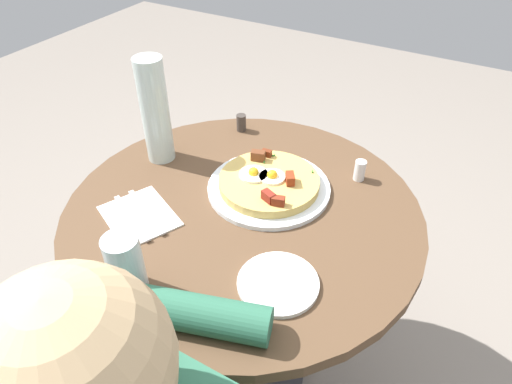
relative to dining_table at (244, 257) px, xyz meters
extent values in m
plane|color=gray|center=(0.00, 0.00, -0.55)|extent=(6.00, 6.00, 0.00)
cylinder|color=brown|center=(0.00, 0.00, 0.15)|extent=(0.84, 0.84, 0.03)
cylinder|color=#333338|center=(0.00, 0.00, -0.20)|extent=(0.10, 0.10, 0.68)
cylinder|color=#333338|center=(0.00, 0.00, -0.53)|extent=(0.38, 0.38, 0.02)
sphere|color=tan|center=(-0.18, 0.58, 0.49)|extent=(0.19, 0.19, 0.19)
cylinder|color=#2D664C|center=(-0.10, 0.31, 0.20)|extent=(0.27, 0.14, 0.07)
cylinder|color=white|center=(-0.02, -0.09, 0.17)|extent=(0.30, 0.30, 0.01)
cylinder|color=tan|center=(-0.02, -0.09, 0.19)|extent=(0.24, 0.24, 0.02)
cylinder|color=white|center=(-0.03, -0.10, 0.21)|extent=(0.06, 0.06, 0.01)
sphere|color=yellow|center=(-0.03, -0.10, 0.21)|extent=(0.03, 0.03, 0.03)
cylinder|color=white|center=(0.02, -0.08, 0.21)|extent=(0.07, 0.07, 0.01)
sphere|color=yellow|center=(0.02, -0.08, 0.21)|extent=(0.03, 0.03, 0.03)
cube|color=maroon|center=(0.03, -0.17, 0.21)|extent=(0.03, 0.02, 0.02)
cube|color=brown|center=(0.04, -0.15, 0.21)|extent=(0.04, 0.03, 0.02)
cube|color=maroon|center=(-0.06, -0.02, 0.21)|extent=(0.04, 0.03, 0.02)
cube|color=maroon|center=(-0.07, -0.10, 0.21)|extent=(0.03, 0.04, 0.02)
cube|color=maroon|center=(-0.08, -0.02, 0.21)|extent=(0.03, 0.02, 0.02)
cube|color=#387F2D|center=(-0.02, -0.09, 0.21)|extent=(0.01, 0.01, 0.00)
cube|color=#387F2D|center=(-0.03, -0.10, 0.21)|extent=(0.01, 0.01, 0.00)
cube|color=#387F2D|center=(0.04, -0.08, 0.21)|extent=(0.00, 0.01, 0.00)
cube|color=#387F2D|center=(-0.10, -0.17, 0.21)|extent=(0.01, 0.01, 0.00)
cube|color=#387F2D|center=(0.02, -0.14, 0.21)|extent=(0.01, 0.01, 0.00)
cube|color=#387F2D|center=(0.01, -0.18, 0.21)|extent=(0.01, 0.01, 0.00)
cylinder|color=white|center=(-0.18, 0.16, 0.17)|extent=(0.16, 0.16, 0.01)
cube|color=white|center=(0.19, 0.14, 0.17)|extent=(0.21, 0.20, 0.00)
cube|color=silver|center=(0.20, 0.16, 0.17)|extent=(0.17, 0.09, 0.00)
cube|color=silver|center=(0.18, 0.13, 0.17)|extent=(0.17, 0.09, 0.00)
cylinder|color=silver|center=(0.07, 0.31, 0.23)|extent=(0.07, 0.07, 0.13)
cylinder|color=silver|center=(0.30, -0.07, 0.31)|extent=(0.07, 0.07, 0.28)
cylinder|color=white|center=(-0.20, -0.24, 0.20)|extent=(0.03, 0.03, 0.05)
cylinder|color=#3F3833|center=(0.18, -0.30, 0.19)|extent=(0.03, 0.03, 0.05)
camera|label=1|loc=(-0.43, 0.69, 0.86)|focal=31.96mm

